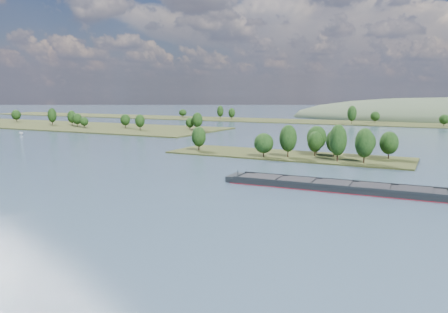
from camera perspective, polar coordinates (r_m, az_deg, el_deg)
The scene contains 7 objects.
ground at distance 128.20m, azimuth -0.55°, elevation -3.33°, with size 1800.00×1800.00×0.00m, color #324756.
tree_island at distance 179.37m, azimuth 10.43°, elevation 1.20°, with size 100.00×30.00×15.12m.
left_bank at distance 382.06m, azimuth -21.91°, elevation 3.91°, with size 300.00×80.00×15.25m.
back_shoreline at distance 395.14m, azimuth 19.77°, elevation 4.11°, with size 900.00×60.00×16.55m.
hill_west at distance 492.24m, azimuth 27.10°, elevation 4.33°, with size 320.00×160.00×44.00m, color #384731.
cargo_barge at distance 120.42m, azimuth 19.81°, elevation -3.97°, with size 74.64×11.57×10.06m.
motorboat at distance 302.75m, azimuth -24.96°, elevation 2.78°, with size 1.94×5.16×1.99m, color white.
Camera 1 is at (57.71, 8.44, 25.67)m, focal length 35.00 mm.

